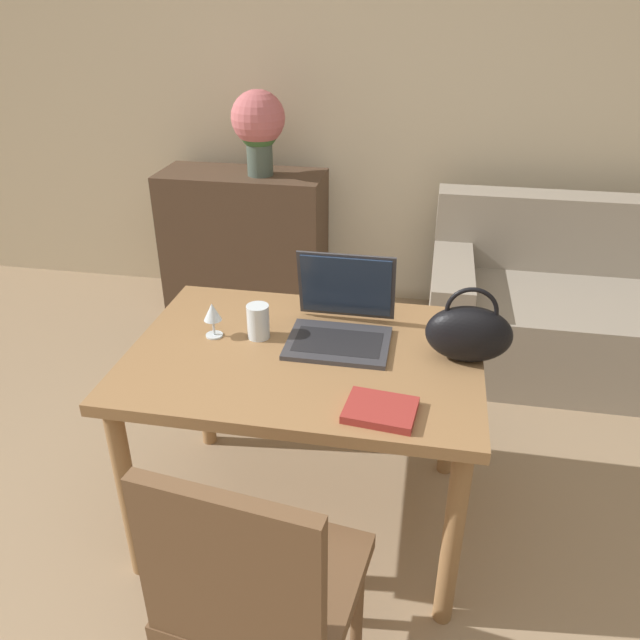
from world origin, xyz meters
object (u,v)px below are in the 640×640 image
object	(u,v)px
wine_glass	(212,314)
flower_vase	(258,125)
drinking_glass	(258,321)
chair	(256,588)
couch	(584,313)
handbag	(469,333)
laptop	(342,316)

from	to	relation	value
wine_glass	flower_vase	world-z (taller)	flower_vase
drinking_glass	flower_vase	bearing A→B (deg)	104.99
chair	couch	distance (m)	2.40
wine_glass	flower_vase	distance (m)	1.62
drinking_glass	handbag	world-z (taller)	handbag
handbag	laptop	bearing A→B (deg)	167.43
chair	drinking_glass	distance (m)	0.88
drinking_glass	wine_glass	size ratio (longest dim) A/B	0.96
couch	handbag	world-z (taller)	handbag
wine_glass	handbag	bearing A→B (deg)	0.01
laptop	wine_glass	bearing A→B (deg)	-167.71
laptop	flower_vase	size ratio (longest dim) A/B	0.74
laptop	couch	bearing A→B (deg)	48.22
couch	wine_glass	bearing A→B (deg)	-139.10
chair	wine_glass	distance (m)	0.91
drinking_glass	wine_glass	world-z (taller)	wine_glass
chair	couch	size ratio (longest dim) A/B	0.58
couch	flower_vase	distance (m)	1.98
laptop	flower_vase	distance (m)	1.66
couch	wine_glass	xyz separation A→B (m)	(-1.51, -1.31, 0.52)
drinking_glass	couch	bearing A→B (deg)	43.44
drinking_glass	flower_vase	xyz separation A→B (m)	(-0.41, 1.54, 0.34)
wine_glass	handbag	world-z (taller)	handbag
couch	chair	bearing A→B (deg)	-118.79
couch	wine_glass	world-z (taller)	wine_glass
couch	flower_vase	bearing A→B (deg)	171.82
couch	laptop	size ratio (longest dim) A/B	4.70
laptop	wine_glass	world-z (taller)	laptop
drinking_glass	flower_vase	size ratio (longest dim) A/B	0.26
chair	drinking_glass	bearing A→B (deg)	112.24
couch	flower_vase	xyz separation A→B (m)	(-1.77, 0.25, 0.84)
laptop	flower_vase	world-z (taller)	flower_vase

